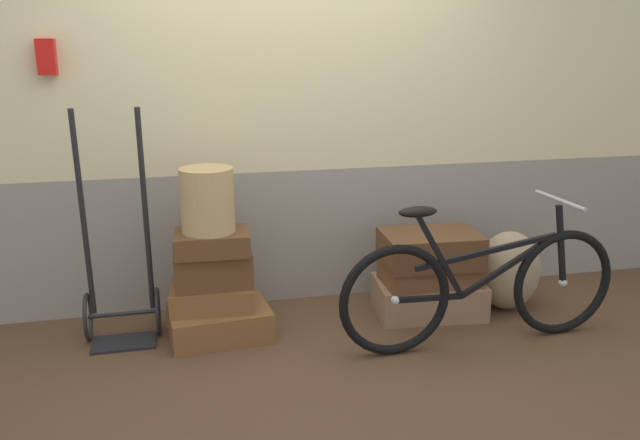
{
  "coord_description": "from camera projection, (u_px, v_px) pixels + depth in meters",
  "views": [
    {
      "loc": [
        -0.7,
        -3.29,
        1.71
      ],
      "look_at": [
        0.12,
        0.2,
        0.71
      ],
      "focal_mm": 36.08,
      "sensor_mm": 36.0,
      "label": 1
    }
  ],
  "objects": [
    {
      "name": "suitcase_4",
      "position": [
        428.0,
        297.0,
        4.16
      ],
      "size": [
        0.71,
        0.5,
        0.22
      ],
      "primitive_type": "cube",
      "rotation": [
        0.0,
        0.0,
        -0.1
      ],
      "color": "#937051",
      "rests_on": "ground"
    },
    {
      "name": "luggage_trolley",
      "position": [
        121.0,
        287.0,
        3.75
      ],
      "size": [
        0.42,
        0.36,
        1.36
      ],
      "color": "black",
      "rests_on": "ground"
    },
    {
      "name": "ground",
      "position": [
        308.0,
        353.0,
        3.7
      ],
      "size": [
        9.21,
        5.2,
        0.06
      ],
      "primitive_type": "cube",
      "color": "#513823"
    },
    {
      "name": "suitcase_5",
      "position": [
        430.0,
        273.0,
        4.08
      ],
      "size": [
        0.61,
        0.37,
        0.12
      ],
      "primitive_type": "cube",
      "rotation": [
        0.0,
        0.0,
        -0.02
      ],
      "color": "brown",
      "rests_on": "suitcase_4"
    },
    {
      "name": "suitcase_0",
      "position": [
        220.0,
        322.0,
        3.82
      ],
      "size": [
        0.61,
        0.45,
        0.18
      ],
      "primitive_type": "cube",
      "rotation": [
        0.0,
        0.0,
        0.09
      ],
      "color": "brown",
      "rests_on": "ground"
    },
    {
      "name": "suitcase_1",
      "position": [
        212.0,
        297.0,
        3.79
      ],
      "size": [
        0.5,
        0.34,
        0.14
      ],
      "primitive_type": "cube",
      "rotation": [
        0.0,
        0.0,
        -0.06
      ],
      "color": "brown",
      "rests_on": "suitcase_0"
    },
    {
      "name": "station_building",
      "position": [
        281.0,
        97.0,
        4.13
      ],
      "size": [
        7.21,
        0.74,
        2.71
      ],
      "color": "gray",
      "rests_on": "ground"
    },
    {
      "name": "wicker_basket",
      "position": [
        207.0,
        200.0,
        3.64
      ],
      "size": [
        0.3,
        0.3,
        0.37
      ],
      "primitive_type": "cylinder",
      "color": "tan",
      "rests_on": "suitcase_3"
    },
    {
      "name": "suitcase_6",
      "position": [
        430.0,
        249.0,
        4.04
      ],
      "size": [
        0.62,
        0.44,
        0.21
      ],
      "primitive_type": "cube",
      "rotation": [
        0.0,
        0.0,
        -0.06
      ],
      "color": "brown",
      "rests_on": "suitcase_5"
    },
    {
      "name": "burlap_sack",
      "position": [
        508.0,
        270.0,
        4.19
      ],
      "size": [
        0.42,
        0.36,
        0.52
      ],
      "primitive_type": "ellipsoid",
      "color": "#9E8966",
      "rests_on": "ground"
    },
    {
      "name": "suitcase_2",
      "position": [
        213.0,
        267.0,
        3.78
      ],
      "size": [
        0.45,
        0.33,
        0.21
      ],
      "primitive_type": "cube",
      "rotation": [
        0.0,
        0.0,
        -0.0
      ],
      "color": "brown",
      "rests_on": "suitcase_1"
    },
    {
      "name": "bicycle",
      "position": [
        481.0,
        287.0,
        3.67
      ],
      "size": [
        1.71,
        0.46,
        0.85
      ],
      "color": "black",
      "rests_on": "ground"
    },
    {
      "name": "suitcase_3",
      "position": [
        212.0,
        242.0,
        3.7
      ],
      "size": [
        0.43,
        0.33,
        0.12
      ],
      "primitive_type": "cube",
      "rotation": [
        0.0,
        0.0,
        -0.04
      ],
      "color": "brown",
      "rests_on": "suitcase_2"
    }
  ]
}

